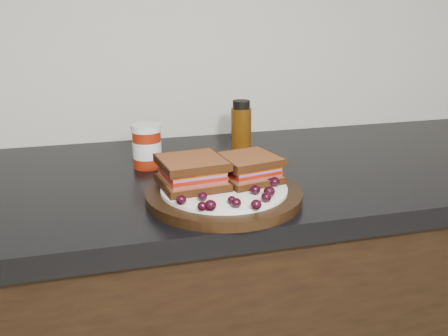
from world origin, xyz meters
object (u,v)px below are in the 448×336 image
Objects in this scene: plate at (224,195)px; oil_bottle at (241,129)px; sandwich_left at (192,172)px; condiment_jar at (147,146)px.

oil_bottle is (0.11, 0.25, 0.06)m from plate.
plate is 2.49× the size of sandwich_left.
condiment_jar is 0.73× the size of oil_bottle.
plate is at bearing -64.40° from condiment_jar.
plate is 2.98× the size of condiment_jar.
sandwich_left is 0.21m from condiment_jar.
sandwich_left is 0.87× the size of oil_bottle.
condiment_jar is at bearing 98.61° from sandwich_left.
plate is 0.07m from sandwich_left.
condiment_jar is at bearing -172.90° from oil_bottle.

